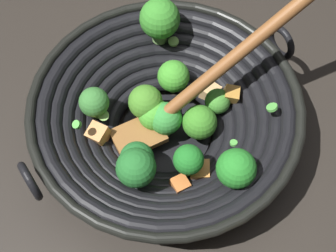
# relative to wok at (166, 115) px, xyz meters

# --- Properties ---
(ground_plane) EXTENTS (4.00, 4.00, 0.00)m
(ground_plane) POSITION_rel_wok_xyz_m (0.00, -0.00, -0.06)
(ground_plane) COLOR #28231E
(wok) EXTENTS (0.38, 0.37, 0.22)m
(wok) POSITION_rel_wok_xyz_m (0.00, 0.00, 0.00)
(wok) COLOR black
(wok) RESTS_ON ground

